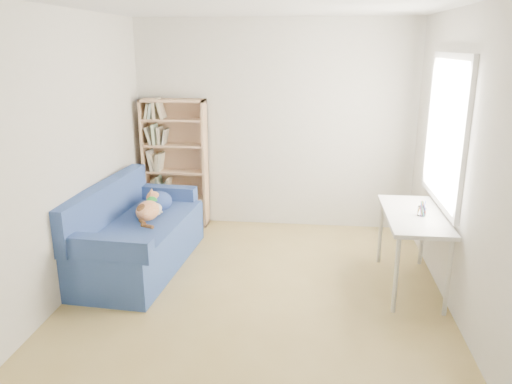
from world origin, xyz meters
TOP-DOWN VIEW (x-y plane):
  - ground at (0.00, 0.00)m, footprint 4.00×4.00m
  - room_shell at (0.10, 0.03)m, footprint 3.54×4.04m
  - sofa at (-1.34, 0.52)m, footprint 0.99×1.88m
  - bookshelf at (-1.25, 1.86)m, footprint 0.82×0.25m
  - desk at (1.46, 0.36)m, footprint 0.54×1.17m
  - pen_cup at (1.51, 0.31)m, footprint 0.08×0.08m

SIDE VIEW (x-z plane):
  - ground at x=0.00m, z-range 0.00..0.00m
  - sofa at x=-1.34m, z-range -0.11..0.79m
  - desk at x=1.46m, z-range 0.30..1.05m
  - bookshelf at x=-1.25m, z-range -0.06..1.57m
  - pen_cup at x=1.51m, z-range 0.73..0.88m
  - room_shell at x=0.10m, z-range 0.33..2.95m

